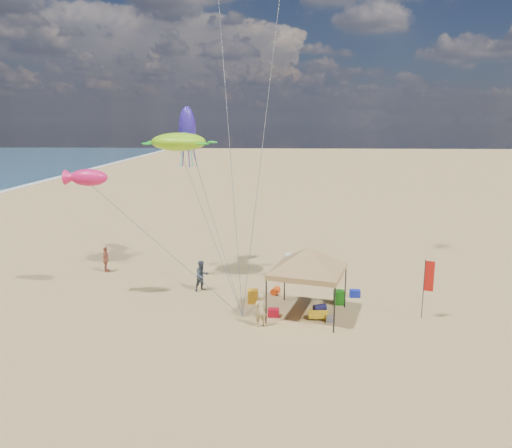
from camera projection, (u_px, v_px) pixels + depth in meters
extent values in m
plane|color=tan|center=(253.00, 322.00, 22.48)|extent=(280.00, 280.00, 0.00)
cylinder|color=black|center=(284.00, 281.00, 25.02)|extent=(0.06, 0.06, 2.08)
cylinder|color=black|center=(345.00, 288.00, 24.04)|extent=(0.06, 0.06, 2.08)
cylinder|color=black|center=(266.00, 302.00, 22.14)|extent=(0.06, 0.06, 2.08)
cylinder|color=black|center=(334.00, 310.00, 21.16)|extent=(0.06, 0.06, 2.08)
cube|color=#A37B49|center=(308.00, 271.00, 22.84)|extent=(3.96, 3.96, 0.25)
pyramid|color=#A37B49|center=(308.00, 247.00, 22.60)|extent=(6.06, 6.06, 1.04)
cylinder|color=black|center=(423.00, 289.00, 22.63)|extent=(0.04, 0.04, 2.87)
cube|color=red|center=(429.00, 276.00, 22.42)|extent=(0.41, 0.14, 1.44)
cube|color=red|center=(273.00, 313.00, 23.10)|extent=(0.54, 0.38, 0.38)
cube|color=#122096|center=(355.00, 293.00, 25.66)|extent=(0.54, 0.38, 0.38)
cylinder|color=#0D0C38|center=(320.00, 308.00, 23.73)|extent=(0.69, 0.54, 0.36)
cylinder|color=#F6470D|center=(275.00, 291.00, 26.09)|extent=(0.54, 0.69, 0.36)
cube|color=#208D19|center=(339.00, 297.00, 24.67)|extent=(0.50, 0.50, 0.70)
cube|color=orange|center=(253.00, 296.00, 24.80)|extent=(0.50, 0.50, 0.70)
cube|color=slate|center=(330.00, 319.00, 22.48)|extent=(0.34, 0.30, 0.28)
cube|color=yellow|center=(318.00, 315.00, 22.84)|extent=(0.90, 0.50, 0.24)
imported|color=tan|center=(260.00, 310.00, 21.86)|extent=(0.68, 0.58, 1.57)
imported|color=#38404C|center=(202.00, 276.00, 26.48)|extent=(1.04, 1.01, 1.69)
imported|color=beige|center=(288.00, 268.00, 27.67)|extent=(1.21, 0.75, 1.80)
imported|color=#AC5B42|center=(106.00, 259.00, 29.80)|extent=(0.47, 0.95, 1.57)
ellipsoid|color=#91E315|center=(179.00, 142.00, 27.25)|extent=(3.76, 3.40, 1.03)
ellipsoid|color=#F21960|center=(89.00, 177.00, 24.16)|extent=(2.09, 1.46, 0.84)
ellipsoid|color=#3620A5|center=(187.00, 129.00, 29.55)|extent=(1.11, 1.11, 2.69)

